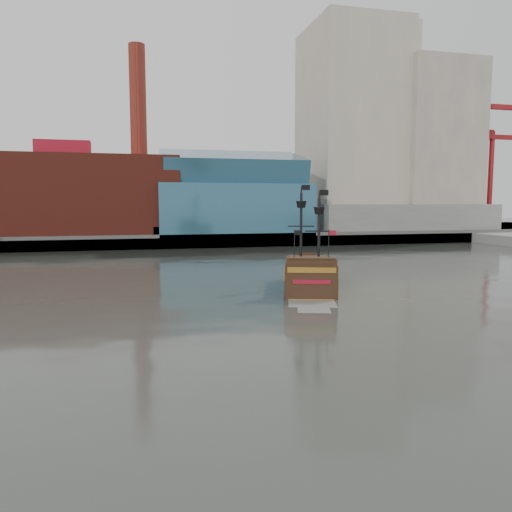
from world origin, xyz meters
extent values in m
plane|color=#252723|center=(0.00, 0.00, 0.00)|extent=(400.00, 400.00, 0.00)
cube|color=slate|center=(0.00, 92.00, 1.00)|extent=(220.00, 60.00, 2.00)
cube|color=#4C4C49|center=(0.00, 62.50, 1.30)|extent=(220.00, 1.00, 2.60)
cube|color=maroon|center=(-22.00, 72.00, 9.50)|extent=(42.00, 18.00, 15.00)
cube|color=#2B5B74|center=(10.00, 70.00, 7.00)|extent=(30.00, 16.00, 10.00)
cube|color=#B7AB97|center=(40.00, 80.00, 25.00)|extent=(20.00, 22.00, 46.00)
cube|color=#ADA391|center=(58.00, 76.00, 21.00)|extent=(18.00, 18.00, 38.00)
cube|color=#B7AB97|center=(50.00, 97.00, 28.00)|extent=(24.00, 20.00, 52.00)
cube|color=slate|center=(48.00, 66.00, 5.00)|extent=(40.00, 6.00, 6.00)
cylinder|color=maroon|center=(-8.00, 74.00, 28.00)|extent=(3.20, 3.20, 22.00)
cube|color=#2B5B74|center=(10.00, 70.00, 15.00)|extent=(28.00, 14.94, 8.78)
cube|color=slate|center=(78.00, 82.00, 3.50)|extent=(4.00, 4.00, 3.00)
cylinder|color=maroon|center=(78.00, 82.00, 18.00)|extent=(1.40, 1.40, 32.00)
cube|color=maroon|center=(85.00, 82.00, 32.50)|extent=(20.00, 1.20, 1.20)
cube|color=maroon|center=(75.00, 82.00, 33.00)|extent=(5.00, 2.50, 2.50)
cube|color=slate|center=(88.00, 92.00, 3.50)|extent=(4.00, 4.00, 3.00)
cylinder|color=maroon|center=(88.00, 92.00, 15.00)|extent=(1.40, 1.40, 26.00)
cube|color=maroon|center=(93.60, 92.00, 26.50)|extent=(16.00, 1.20, 1.20)
cube|color=maroon|center=(85.00, 92.00, 27.00)|extent=(5.00, 2.50, 2.50)
cube|color=black|center=(7.08, 16.74, 0.56)|extent=(7.83, 12.12, 2.43)
cube|color=#4B2F1B|center=(7.08, 16.74, 1.92)|extent=(7.04, 10.91, 0.28)
cube|color=black|center=(8.43, 21.03, 2.25)|extent=(4.47, 3.33, 0.94)
cube|color=black|center=(5.63, 12.10, 2.62)|extent=(4.69, 2.76, 1.68)
cube|color=black|center=(5.37, 11.28, 1.12)|extent=(4.45, 1.60, 3.74)
cube|color=#925E1C|center=(5.33, 11.15, 2.62)|extent=(4.04, 1.33, 0.47)
cube|color=maroon|center=(5.33, 11.15, 1.59)|extent=(3.15, 1.05, 0.37)
cylinder|color=black|center=(6.79, 18.31, 5.71)|extent=(0.33, 0.33, 7.30)
cylinder|color=black|center=(7.38, 14.88, 5.43)|extent=(0.33, 0.33, 6.74)
cone|color=black|center=(6.79, 18.31, 8.24)|extent=(1.29, 1.29, 0.66)
cone|color=black|center=(7.38, 14.88, 7.68)|extent=(1.29, 1.29, 0.66)
cube|color=black|center=(7.19, 18.18, 9.92)|extent=(0.81, 0.28, 0.51)
cube|color=black|center=(7.79, 14.76, 9.36)|extent=(0.81, 0.28, 0.51)
cube|color=gray|center=(4.90, 9.78, 0.01)|extent=(4.80, 4.41, 0.01)
camera|label=1|loc=(-9.61, -29.15, 8.47)|focal=35.00mm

